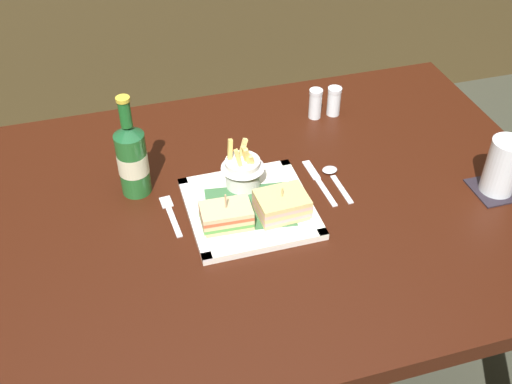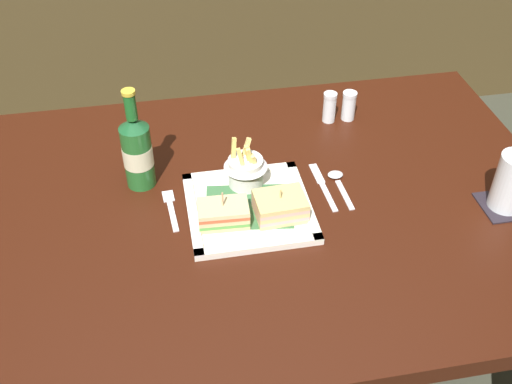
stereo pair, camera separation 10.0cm
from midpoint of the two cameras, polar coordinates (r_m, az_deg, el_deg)
dining_table at (r=1.40m, az=-1.48°, el=-4.20°), size 1.32×0.93×0.73m
square_plate at (r=1.31m, az=-2.79°, el=-1.60°), size 0.26×0.26×0.02m
sandwich_half_left at (r=1.26m, az=-5.05°, el=-2.28°), size 0.11×0.07×0.08m
sandwich_half_right at (r=1.28m, az=0.16°, el=-1.24°), size 0.11×0.09×0.07m
fries_cup at (r=1.33m, az=-3.38°, el=2.18°), size 0.10×0.10×0.12m
beer_bottle at (r=1.34m, az=-13.47°, el=3.00°), size 0.07×0.07×0.24m
drink_coaster at (r=1.44m, az=19.38°, el=0.15°), size 0.10×0.10×0.00m
water_glass at (r=1.41m, az=19.87°, el=1.91°), size 0.07×0.07×0.13m
fork at (r=1.32m, az=-10.04°, el=-2.02°), size 0.03×0.13×0.00m
knife at (r=1.39m, az=3.72°, el=1.00°), size 0.02×0.17×0.00m
spoon at (r=1.40m, az=5.09°, el=1.52°), size 0.03×0.13×0.01m
salt_shaker at (r=1.58m, az=3.68°, el=7.95°), size 0.03×0.03×0.08m
pepper_shaker at (r=1.60m, az=5.41°, el=8.16°), size 0.04×0.04×0.08m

